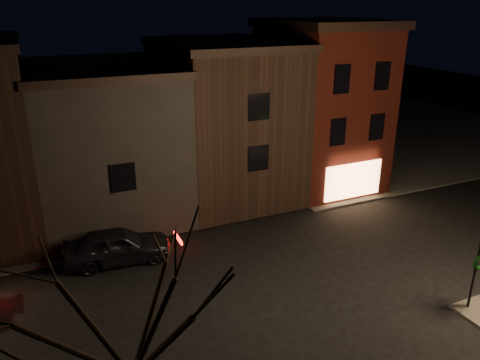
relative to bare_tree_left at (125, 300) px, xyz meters
name	(u,v)px	position (x,y,z in m)	size (l,w,h in m)	color
ground	(281,274)	(8.00, 7.00, -5.43)	(120.00, 120.00, 0.00)	black
sidewalk_far_right	(360,127)	(28.00, 27.00, -5.37)	(30.00, 30.00, 0.12)	#2D2B28
corner_building	(320,103)	(16.00, 16.47, -0.03)	(6.50, 8.50, 10.50)	#48130C
row_building_a	(223,118)	(9.50, 17.50, -0.60)	(7.30, 10.30, 9.40)	black
row_building_b	(104,139)	(2.25, 17.50, -1.10)	(7.80, 10.30, 8.40)	black
bare_tree_left	(125,300)	(0.00, 0.00, 0.00)	(5.60, 5.60, 7.50)	black
parked_car_a	(118,246)	(1.50, 11.16, -4.59)	(1.99, 4.94, 1.68)	black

